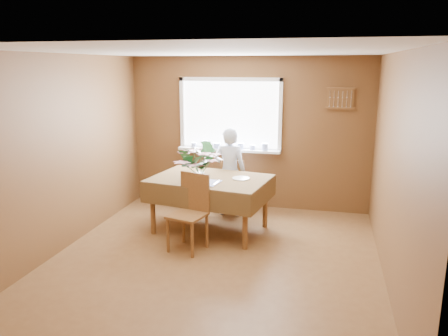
% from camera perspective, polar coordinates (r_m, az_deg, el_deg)
% --- Properties ---
extents(floor, '(4.50, 4.50, 0.00)m').
position_cam_1_polar(floor, '(5.51, -1.37, -11.99)').
color(floor, brown).
rests_on(floor, ground).
extents(ceiling, '(4.50, 4.50, 0.00)m').
position_cam_1_polar(ceiling, '(4.99, -1.53, 14.98)').
color(ceiling, white).
rests_on(ceiling, wall_back).
extents(wall_back, '(4.00, 0.00, 4.00)m').
position_cam_1_polar(wall_back, '(7.26, 3.15, 4.53)').
color(wall_back, brown).
rests_on(wall_back, floor).
extents(wall_front, '(4.00, 0.00, 4.00)m').
position_cam_1_polar(wall_front, '(3.07, -12.44, -8.05)').
color(wall_front, brown).
rests_on(wall_front, floor).
extents(wall_left, '(0.00, 4.50, 4.50)m').
position_cam_1_polar(wall_left, '(5.93, -20.46, 1.73)').
color(wall_left, brown).
rests_on(wall_left, floor).
extents(wall_right, '(0.00, 4.50, 4.50)m').
position_cam_1_polar(wall_right, '(4.99, 21.35, -0.41)').
color(wall_right, brown).
rests_on(wall_right, floor).
extents(window_assembly, '(1.72, 0.20, 1.22)m').
position_cam_1_polar(window_assembly, '(7.26, 0.76, 5.29)').
color(window_assembly, white).
rests_on(window_assembly, wall_back).
extents(spoon_rack, '(0.44, 0.05, 0.33)m').
position_cam_1_polar(spoon_rack, '(7.05, 14.97, 8.75)').
color(spoon_rack, brown).
rests_on(spoon_rack, wall_back).
extents(dining_table, '(1.79, 1.36, 0.80)m').
position_cam_1_polar(dining_table, '(6.23, -1.85, -2.15)').
color(dining_table, brown).
rests_on(dining_table, floor).
extents(chair_far, '(0.41, 0.41, 0.89)m').
position_cam_1_polar(chair_far, '(7.08, 1.17, -1.99)').
color(chair_far, brown).
rests_on(chair_far, floor).
extents(chair_near, '(0.52, 0.52, 0.99)m').
position_cam_1_polar(chair_near, '(5.70, -4.36, -5.31)').
color(chair_near, brown).
rests_on(chair_near, floor).
extents(seated_woman, '(0.54, 0.37, 1.42)m').
position_cam_1_polar(seated_woman, '(6.90, 0.73, -0.50)').
color(seated_woman, white).
rests_on(seated_woman, floor).
extents(flower_bouquet, '(0.57, 0.57, 0.49)m').
position_cam_1_polar(flower_bouquet, '(5.92, -3.14, 1.13)').
color(flower_bouquet, white).
rests_on(flower_bouquet, dining_table).
extents(side_plate, '(0.33, 0.33, 0.01)m').
position_cam_1_polar(side_plate, '(6.15, 2.24, -1.36)').
color(side_plate, white).
rests_on(side_plate, dining_table).
extents(table_knife, '(0.04, 0.24, 0.00)m').
position_cam_1_polar(table_knife, '(5.93, -0.93, -1.88)').
color(table_knife, silver).
rests_on(table_knife, dining_table).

